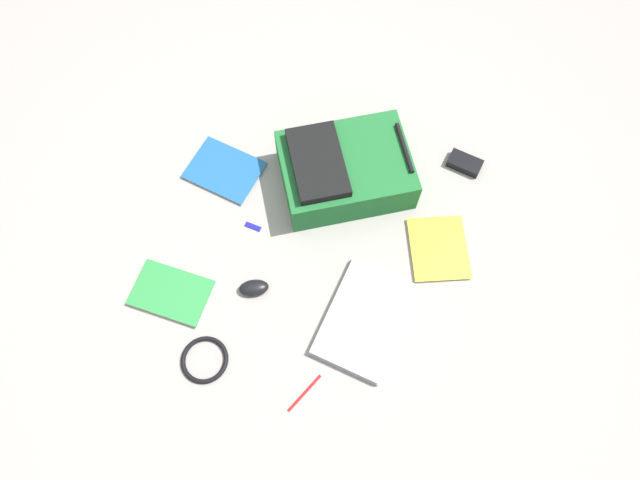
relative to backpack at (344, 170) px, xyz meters
name	(u,v)px	position (x,y,z in m)	size (l,w,h in m)	color
ground_plane	(308,249)	(-0.29, 0.07, -0.08)	(3.47, 3.47, 0.00)	gray
backpack	(344,170)	(0.00, 0.00, 0.00)	(0.48, 0.54, 0.18)	#1E662D
laptop	(365,319)	(-0.50, -0.17, -0.06)	(0.40, 0.31, 0.03)	#929296
book_comic	(172,293)	(-0.54, 0.48, -0.07)	(0.20, 0.27, 0.02)	silver
book_blue	(225,170)	(-0.05, 0.43, -0.07)	(0.25, 0.30, 0.01)	silver
book_manual	(439,249)	(-0.20, -0.38, -0.07)	(0.28, 0.25, 0.01)	silver
computer_mouse	(254,288)	(-0.47, 0.21, -0.06)	(0.06, 0.10, 0.04)	black
cable_coil	(205,360)	(-0.73, 0.31, -0.07)	(0.15, 0.15, 0.02)	black
power_brick	(465,163)	(0.15, -0.43, -0.06)	(0.07, 0.12, 0.03)	black
pen_black	(304,393)	(-0.77, -0.03, -0.07)	(0.01, 0.01, 0.15)	red
usb_stick	(253,226)	(-0.25, 0.28, -0.07)	(0.02, 0.06, 0.01)	#191999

